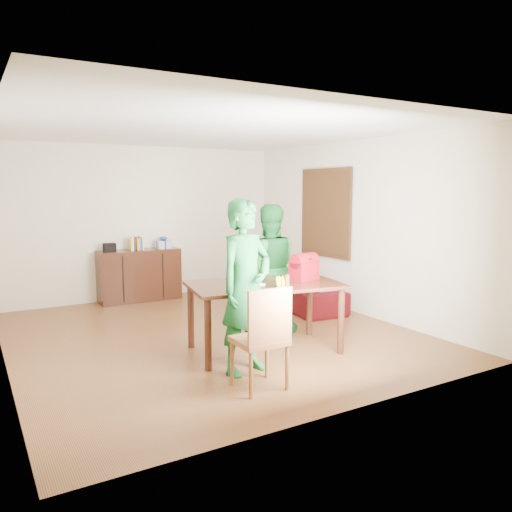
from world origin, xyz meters
TOP-DOWN VIEW (x-y plane):
  - room at (0.01, 0.13)m, footprint 5.20×5.70m
  - table at (0.25, -0.96)m, footprint 1.93×1.30m
  - chair at (-0.39, -1.92)m, footprint 0.47×0.45m
  - person_near at (-0.28, -1.45)m, footprint 0.77×0.60m
  - person_far at (0.74, -0.26)m, footprint 1.02×0.91m
  - laptop at (0.04, -0.99)m, footprint 0.33×0.26m
  - bananas at (0.24, -1.32)m, footprint 0.17×0.13m
  - bottle at (0.33, -1.32)m, footprint 0.07×0.07m
  - red_bag at (0.78, -1.02)m, footprint 0.39×0.29m
  - sofa at (1.95, 0.70)m, footprint 0.94×1.96m

SIDE VIEW (x-z plane):
  - sofa at x=1.95m, z-range 0.00..0.55m
  - chair at x=-0.39m, z-range -0.21..0.82m
  - table at x=0.25m, z-range 0.31..1.14m
  - bananas at x=0.24m, z-range 0.83..0.89m
  - person_far at x=0.74m, z-range 0.00..1.74m
  - laptop at x=0.04m, z-range 0.77..0.98m
  - bottle at x=0.33m, z-range 0.83..1.00m
  - person_near at x=-0.28m, z-range 0.00..1.85m
  - red_bag at x=0.78m, z-range 0.83..1.09m
  - room at x=0.01m, z-range -0.14..2.76m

